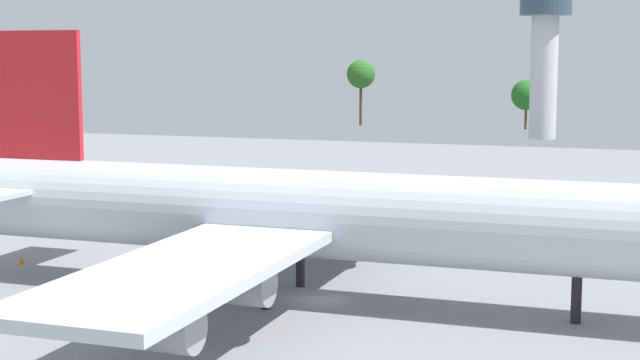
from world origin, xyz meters
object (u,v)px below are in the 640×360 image
cargo_airplane (317,216)px  pushback_tractor (172,197)px  control_tower (545,51)px  safety_cone_tail (21,260)px

cargo_airplane → pushback_tractor: bearing=130.9°
pushback_tractor → control_tower: bearing=74.2°
control_tower → cargo_airplane: bearing=-90.1°
cargo_airplane → pushback_tractor: size_ratio=11.54×
control_tower → pushback_tractor: bearing=-105.8°
safety_cone_tail → control_tower: control_tower is taller
cargo_airplane → safety_cone_tail: bearing=174.1°
pushback_tractor → control_tower: (31.00, 109.55, 17.63)m
safety_cone_tail → control_tower: 145.92m
cargo_airplane → control_tower: bearing=89.9°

